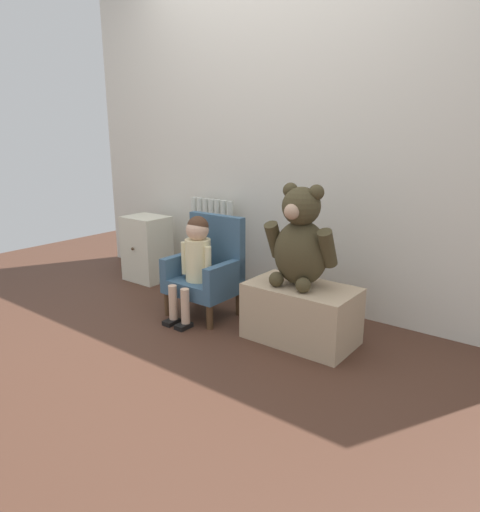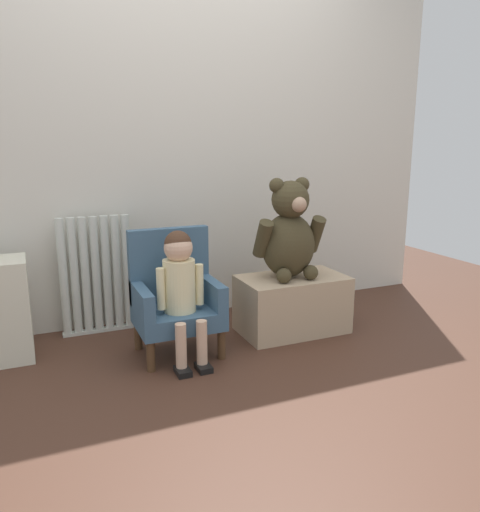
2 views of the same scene
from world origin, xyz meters
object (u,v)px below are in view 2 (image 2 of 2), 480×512
object	(u,v)px
radiator	(96,276)
child_armchair	(175,297)
low_bench	(292,304)
child_figure	(180,278)
large_teddy_bear	(289,234)

from	to	relation	value
radiator	child_armchair	distance (m)	0.58
radiator	low_bench	world-z (taller)	radiator
radiator	low_bench	distance (m)	1.20
radiator	child_figure	size ratio (longest dim) A/B	1.03
child_figure	radiator	bearing A→B (deg)	121.86
low_bench	large_teddy_bear	world-z (taller)	large_teddy_bear
low_bench	radiator	bearing A→B (deg)	157.33
child_armchair	large_teddy_bear	size ratio (longest dim) A/B	1.14
child_figure	child_armchair	bearing A→B (deg)	90.00
large_teddy_bear	low_bench	bearing A→B (deg)	-23.15
low_bench	large_teddy_bear	size ratio (longest dim) A/B	1.08
radiator	child_figure	bearing A→B (deg)	-58.14
radiator	child_figure	xyz separation A→B (m)	(0.36, -0.57, 0.09)
child_figure	low_bench	size ratio (longest dim) A/B	1.08
child_armchair	large_teddy_bear	world-z (taller)	large_teddy_bear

